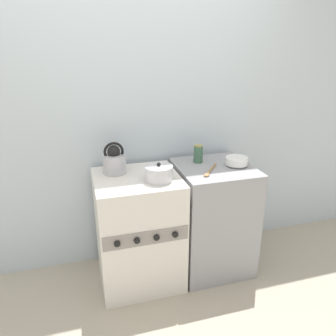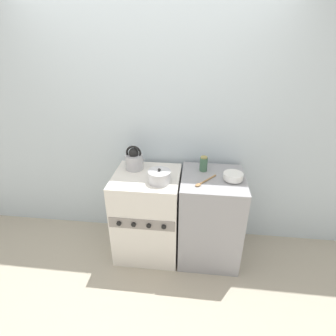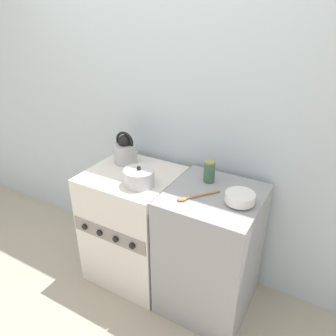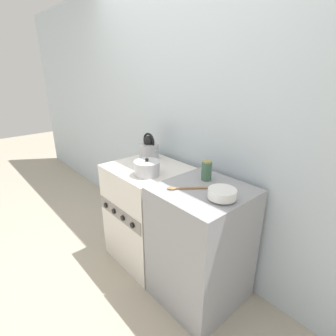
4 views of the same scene
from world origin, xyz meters
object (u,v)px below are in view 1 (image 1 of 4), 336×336
(stove, at_px, (139,230))
(storage_jar, at_px, (198,154))
(enamel_bowl, at_px, (237,161))
(cooking_pot, at_px, (159,173))
(kettle, at_px, (115,161))

(stove, bearing_deg, storage_jar, 14.02)
(enamel_bowl, height_order, storage_jar, storage_jar)
(cooking_pot, bearing_deg, storage_jar, 31.37)
(kettle, xyz_separation_m, cooking_pot, (0.29, -0.24, -0.04))
(stove, bearing_deg, cooking_pot, -36.61)
(kettle, bearing_deg, cooking_pot, -39.92)
(stove, relative_size, storage_jar, 6.16)
(kettle, relative_size, storage_jar, 1.67)
(cooking_pot, relative_size, storage_jar, 1.40)
(kettle, bearing_deg, storage_jar, 0.20)
(cooking_pot, bearing_deg, kettle, 140.08)
(kettle, bearing_deg, stove, -42.97)
(cooking_pot, relative_size, enamel_bowl, 1.16)
(stove, height_order, cooking_pot, cooking_pot)
(stove, distance_m, storage_jar, 0.78)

